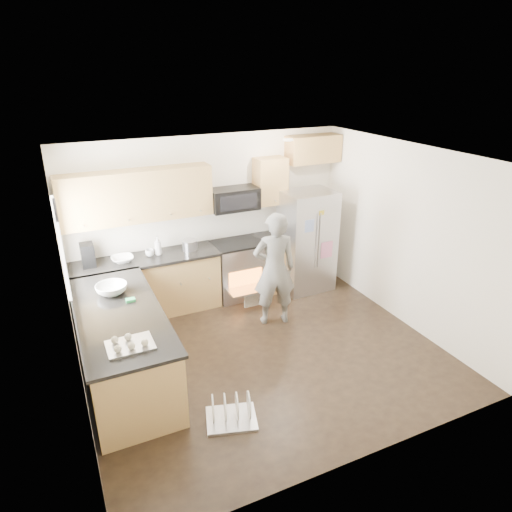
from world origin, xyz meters
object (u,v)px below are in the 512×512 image
stove_range (237,257)px  dish_rack (231,413)px  refrigerator (307,241)px  person (274,269)px

stove_range → dish_rack: stove_range is taller
dish_rack → refrigerator: bearing=45.9°
stove_range → refrigerator: stove_range is taller
refrigerator → person: 1.27m
stove_range → refrigerator: bearing=-11.9°
person → dish_rack: (-1.35, -1.65, -0.76)m
person → dish_rack: bearing=63.8°
stove_range → person: 1.05m
stove_range → dish_rack: (-1.21, -2.68, -0.59)m
stove_range → refrigerator: size_ratio=1.06×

